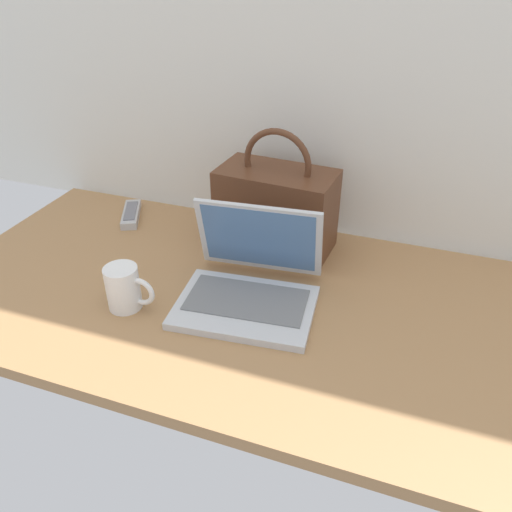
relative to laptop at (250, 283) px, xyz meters
name	(u,v)px	position (x,y,z in m)	size (l,w,h in m)	color
desk	(260,305)	(0.02, 0.00, -0.06)	(1.60, 0.76, 0.03)	#A87A4C
laptop	(250,283)	(0.00, 0.00, 0.00)	(0.33, 0.30, 0.21)	silver
coffee_mug	(124,288)	(-0.26, -0.12, 0.01)	(0.12, 0.08, 0.10)	white
remote_control_near	(131,214)	(-0.48, 0.26, -0.03)	(0.11, 0.16, 0.02)	#B7B7B7
handbag	(276,208)	(-0.02, 0.25, 0.07)	(0.31, 0.18, 0.33)	#59331E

